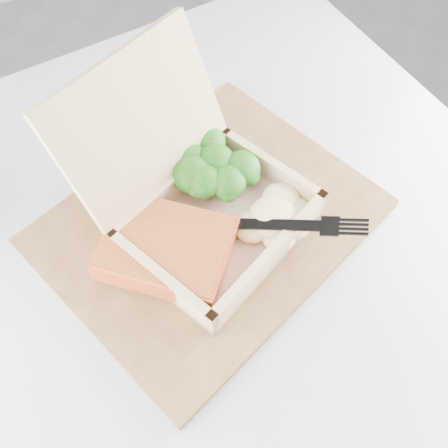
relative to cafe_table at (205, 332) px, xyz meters
name	(u,v)px	position (x,y,z in m)	size (l,w,h in m)	color
cafe_table	(205,332)	(0.00, 0.00, 0.00)	(0.95, 0.95, 0.75)	black
serving_tray	(209,223)	(0.03, 0.06, 0.20)	(0.36, 0.29, 0.02)	brown
takeout_container	(195,194)	(0.02, 0.07, 0.25)	(0.27, 0.28, 0.18)	tan
salmon_fillet	(167,249)	(-0.03, 0.03, 0.23)	(0.10, 0.13, 0.03)	#D25329
broccoli_pile	(215,167)	(0.06, 0.10, 0.24)	(0.11, 0.11, 0.04)	#287319
mashed_potatoes	(273,217)	(0.10, 0.02, 0.23)	(0.09, 0.08, 0.03)	#D0C387
plastic_fork	(245,221)	(0.06, 0.02, 0.25)	(0.15, 0.11, 0.03)	black
receipt	(157,125)	(0.03, 0.23, 0.19)	(0.07, 0.13, 0.00)	white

